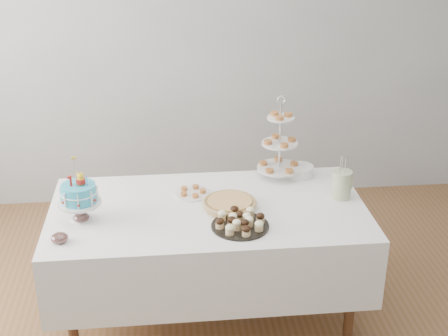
{
  "coord_description": "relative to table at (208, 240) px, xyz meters",
  "views": [
    {
      "loc": [
        -0.24,
        -3.04,
        2.55
      ],
      "look_at": [
        0.1,
        0.3,
        1.03
      ],
      "focal_mm": 50.0,
      "sensor_mm": 36.0,
      "label": 1
    }
  ],
  "objects": [
    {
      "name": "pie",
      "position": [
        0.13,
        -0.02,
        0.26
      ],
      "size": [
        0.33,
        0.33,
        0.05
      ],
      "color": "tan",
      "rests_on": "table"
    },
    {
      "name": "plate_stack",
      "position": [
        0.66,
        0.4,
        0.26
      ],
      "size": [
        0.18,
        0.18,
        0.07
      ],
      "color": "silver",
      "rests_on": "table"
    },
    {
      "name": "walls",
      "position": [
        0.0,
        -0.3,
        0.81
      ],
      "size": [
        5.04,
        4.04,
        2.7
      ],
      "color": "gray",
      "rests_on": "floor"
    },
    {
      "name": "pastry_plate",
      "position": [
        -0.08,
        0.19,
        0.24
      ],
      "size": [
        0.23,
        0.23,
        0.03
      ],
      "color": "silver",
      "rests_on": "table"
    },
    {
      "name": "tiered_stand",
      "position": [
        0.51,
        0.4,
        0.46
      ],
      "size": [
        0.29,
        0.29,
        0.57
      ],
      "color": "silver",
      "rests_on": "table"
    },
    {
      "name": "jam_bowl_b",
      "position": [
        -0.75,
        -0.1,
        0.25
      ],
      "size": [
        0.09,
        0.09,
        0.06
      ],
      "color": "silver",
      "rests_on": "table"
    },
    {
      "name": "birthday_cake",
      "position": [
        -0.75,
        -0.07,
        0.33
      ],
      "size": [
        0.25,
        0.25,
        0.39
      ],
      "rotation": [
        0.0,
        0.0,
        0.07
      ],
      "color": "silver",
      "rests_on": "table"
    },
    {
      "name": "utensil_pitcher",
      "position": [
        0.84,
        0.05,
        0.32
      ],
      "size": [
        0.13,
        0.12,
        0.27
      ],
      "rotation": [
        0.0,
        0.0,
        -0.08
      ],
      "color": "beige",
      "rests_on": "table"
    },
    {
      "name": "jam_bowl_a",
      "position": [
        -0.84,
        -0.32,
        0.25
      ],
      "size": [
        0.09,
        0.09,
        0.06
      ],
      "color": "silver",
      "rests_on": "table"
    },
    {
      "name": "table",
      "position": [
        0.0,
        0.0,
        0.0
      ],
      "size": [
        1.92,
        1.02,
        0.77
      ],
      "color": "white",
      "rests_on": "floor"
    },
    {
      "name": "cupcake_tray",
      "position": [
        0.16,
        -0.25,
        0.26
      ],
      "size": [
        0.33,
        0.33,
        0.08
      ],
      "color": "black",
      "rests_on": "table"
    }
  ]
}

